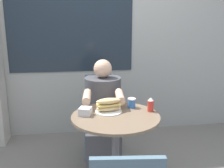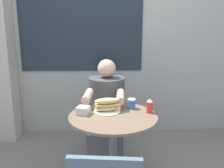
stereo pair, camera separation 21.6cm
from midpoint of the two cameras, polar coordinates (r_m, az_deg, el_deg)
The scene contains 8 objects.
storefront_wall at distance 3.34m, azimuth 0.97°, elevation 12.76°, with size 8.00×0.09×2.80m.
cafe_table at distance 2.11m, azimuth 3.21°, elevation -12.08°, with size 0.69×0.69×0.75m.
diner_chair at distance 2.93m, azimuth 1.05°, elevation -4.95°, with size 0.41×0.41×0.87m.
seated_diner at distance 2.62m, azimuth 1.21°, elevation -8.46°, with size 0.40×0.65×1.10m.
sandwich_on_plate at distance 2.09m, azimuth 1.88°, elevation -4.80°, with size 0.21×0.21×0.11m.
drink_cup at distance 2.19m, azimuth 7.10°, elevation -4.28°, with size 0.07×0.07×0.08m.
napkin_box at distance 2.05m, azimuth -3.30°, elevation -5.80°, with size 0.11×0.11×0.06m.
condiment_bottle at distance 2.11m, azimuth 11.12°, elevation -4.75°, with size 0.05×0.05×0.11m.
Camera 2 is at (-0.08, -1.89, 1.48)m, focal length 42.00 mm.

